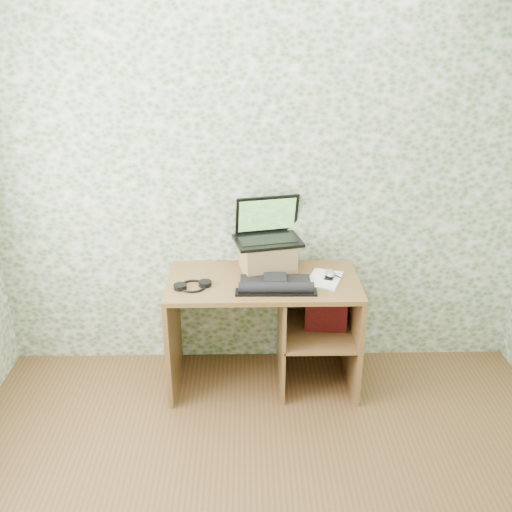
{
  "coord_description": "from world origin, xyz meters",
  "views": [
    {
      "loc": [
        -0.11,
        -1.76,
        2.31
      ],
      "look_at": [
        -0.05,
        1.39,
        0.94
      ],
      "focal_mm": 40.0,
      "sensor_mm": 36.0,
      "label": 1
    }
  ],
  "objects_px": {
    "desk": "(275,315)",
    "notepad": "(324,279)",
    "keyboard": "(276,285)",
    "riser": "(268,256)",
    "laptop": "(267,230)"
  },
  "relations": [
    {
      "from": "desk",
      "to": "notepad",
      "type": "bearing_deg",
      "value": -7.33
    },
    {
      "from": "laptop",
      "to": "keyboard",
      "type": "distance_m",
      "value": 0.39
    },
    {
      "from": "riser",
      "to": "keyboard",
      "type": "xyz_separation_m",
      "value": [
        0.04,
        -0.26,
        -0.07
      ]
    },
    {
      "from": "notepad",
      "to": "keyboard",
      "type": "bearing_deg",
      "value": -141.23
    },
    {
      "from": "keyboard",
      "to": "notepad",
      "type": "bearing_deg",
      "value": 19.37
    },
    {
      "from": "desk",
      "to": "riser",
      "type": "distance_m",
      "value": 0.39
    },
    {
      "from": "desk",
      "to": "keyboard",
      "type": "distance_m",
      "value": 0.33
    },
    {
      "from": "riser",
      "to": "laptop",
      "type": "height_order",
      "value": "laptop"
    },
    {
      "from": "keyboard",
      "to": "notepad",
      "type": "distance_m",
      "value": 0.33
    },
    {
      "from": "desk",
      "to": "keyboard",
      "type": "bearing_deg",
      "value": -93.0
    },
    {
      "from": "desk",
      "to": "keyboard",
      "type": "height_order",
      "value": "keyboard"
    },
    {
      "from": "laptop",
      "to": "notepad",
      "type": "xyz_separation_m",
      "value": [
        0.35,
        -0.2,
        -0.25
      ]
    },
    {
      "from": "desk",
      "to": "notepad",
      "type": "xyz_separation_m",
      "value": [
        0.3,
        -0.04,
        0.28
      ]
    },
    {
      "from": "notepad",
      "to": "desk",
      "type": "bearing_deg",
      "value": -167.15
    },
    {
      "from": "riser",
      "to": "notepad",
      "type": "xyz_separation_m",
      "value": [
        0.35,
        -0.15,
        -0.09
      ]
    }
  ]
}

